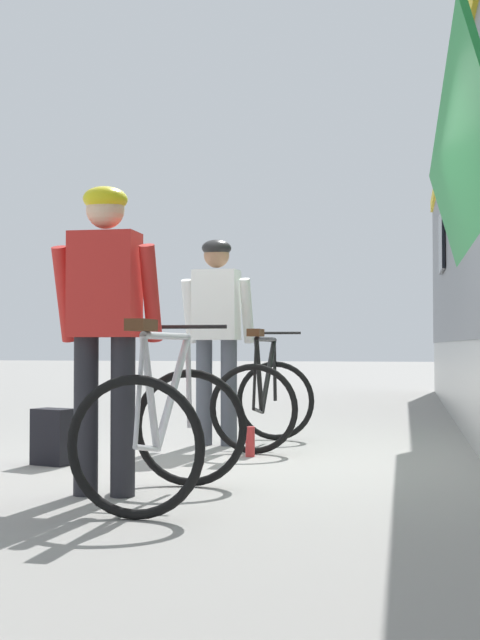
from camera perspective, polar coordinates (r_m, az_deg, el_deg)
ground_plane at (r=6.50m, az=1.24°, el=-9.23°), size 80.00×80.00×0.00m
cyclist_near_in_red at (r=4.99m, az=-8.89°, el=0.64°), size 0.61×0.31×1.76m
cyclist_far_in_white at (r=7.42m, az=-1.55°, el=-0.13°), size 0.62×0.33×1.76m
bicycle_near_silver at (r=4.78m, az=-4.97°, el=-7.09°), size 0.73×1.08×0.99m
bicycle_far_black at (r=7.32m, az=1.65°, el=-5.22°), size 0.73×1.09×0.99m
backpack_on_platform at (r=6.38m, az=-12.22°, el=-7.53°), size 0.32×0.26×0.40m
water_bottle_near_the_bikes at (r=6.69m, az=0.67°, el=-8.02°), size 0.07×0.07×0.23m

